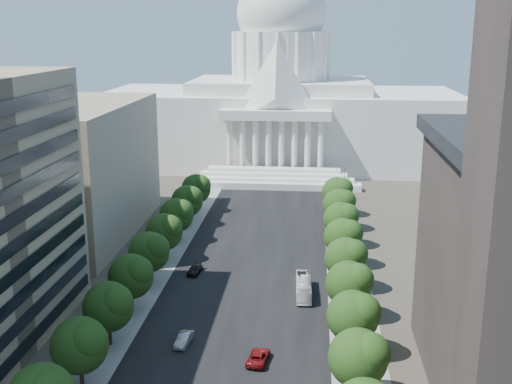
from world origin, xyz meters
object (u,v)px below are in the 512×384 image
(car_dark_b, at_px, (195,270))
(city_bus, at_px, (304,287))
(car_red, at_px, (258,357))
(car_silver, at_px, (184,339))

(car_dark_b, relative_size, city_bus, 0.48)
(car_red, relative_size, car_dark_b, 1.09)
(car_red, bearing_deg, car_silver, -12.29)
(car_silver, xyz_separation_m, car_red, (11.63, -4.20, -0.02))
(car_silver, bearing_deg, car_dark_b, 104.06)
(car_red, height_order, city_bus, city_bus)
(car_dark_b, distance_m, city_bus, 22.88)
(car_dark_b, bearing_deg, city_bus, -16.55)
(car_red, bearing_deg, city_bus, -96.17)
(car_silver, relative_size, car_dark_b, 0.94)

